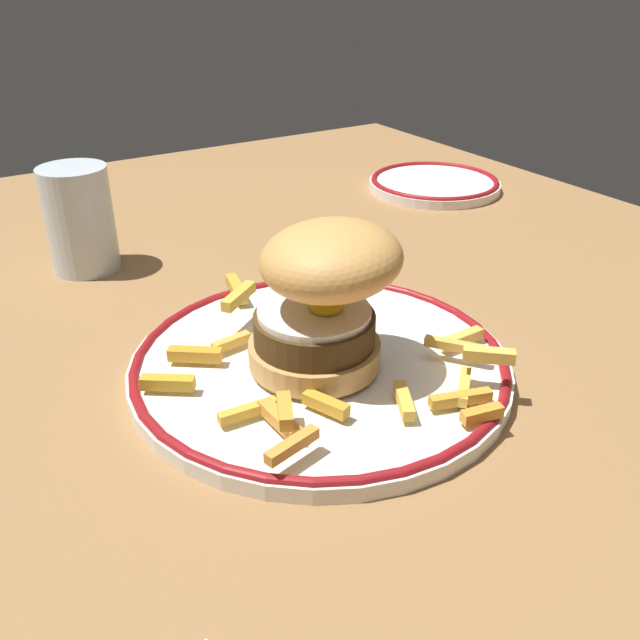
# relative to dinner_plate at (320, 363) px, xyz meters

# --- Properties ---
(ground_plane) EXTENTS (1.34, 1.05, 0.04)m
(ground_plane) POSITION_rel_dinner_plate_xyz_m (-0.02, 0.03, -0.03)
(ground_plane) COLOR olive
(dinner_plate) EXTENTS (0.29, 0.29, 0.02)m
(dinner_plate) POSITION_rel_dinner_plate_xyz_m (0.00, 0.00, 0.00)
(dinner_plate) COLOR white
(dinner_plate) RESTS_ON ground_plane
(burger) EXTENTS (0.14, 0.14, 0.11)m
(burger) POSITION_rel_dinner_plate_xyz_m (0.01, -0.00, 0.07)
(burger) COLOR tan
(burger) RESTS_ON dinner_plate
(fries_pile) EXTENTS (0.29, 0.26, 0.03)m
(fries_pile) POSITION_rel_dinner_plate_xyz_m (0.03, -0.01, 0.02)
(fries_pile) COLOR gold
(fries_pile) RESTS_ON dinner_plate
(water_glass) EXTENTS (0.07, 0.07, 0.11)m
(water_glass) POSITION_rel_dinner_plate_xyz_m (-0.30, -0.10, 0.04)
(water_glass) COLOR silver
(water_glass) RESTS_ON ground_plane
(side_plate) EXTENTS (0.18, 0.18, 0.02)m
(side_plate) POSITION_rel_dinner_plate_xyz_m (-0.31, 0.38, -0.00)
(side_plate) COLOR white
(side_plate) RESTS_ON ground_plane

